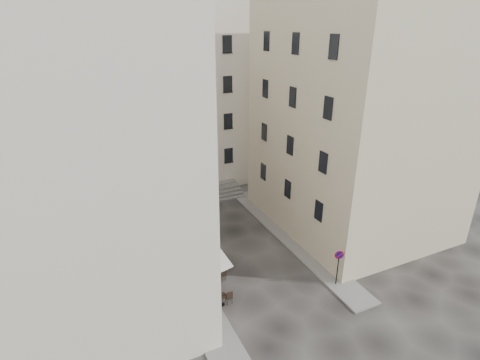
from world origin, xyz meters
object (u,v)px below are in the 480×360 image
no_parking_sign (339,261)px  pedestrian (215,252)px  bistro_table_a (221,299)px  bistro_table_b (217,276)px

no_parking_sign → pedestrian: no_parking_sign is taller
no_parking_sign → bistro_table_a: 7.70m
no_parking_sign → bistro_table_b: 7.89m
no_parking_sign → bistro_table_b: (-6.85, 3.63, -1.47)m
no_parking_sign → bistro_table_b: no_parking_sign is taller
bistro_table_b → pedestrian: size_ratio=0.70×
no_parking_sign → pedestrian: bearing=156.9°
no_parking_sign → pedestrian: 8.48m
bistro_table_a → pedestrian: size_ratio=0.78×
bistro_table_a → pedestrian: 4.49m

